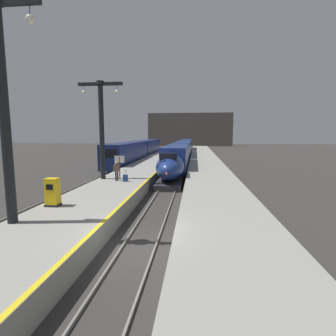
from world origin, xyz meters
TOP-DOWN VIEW (x-y plane):
  - ground_plane at (0.00, 0.00)m, footprint 260.00×260.00m
  - platform_left at (-4.05, 24.75)m, footprint 4.80×110.00m
  - platform_right at (4.05, 24.75)m, footprint 4.80×110.00m
  - platform_left_safety_stripe at (-1.77, 24.75)m, footprint 0.20×107.80m
  - rail_main_left at (-0.75, 27.50)m, footprint 0.08×110.00m
  - rail_main_right at (0.75, 27.50)m, footprint 0.08×110.00m
  - rail_secondary_left at (-8.85, 27.50)m, footprint 0.08×110.00m
  - rail_secondary_right at (-7.35, 27.50)m, footprint 0.08×110.00m
  - highspeed_train_main at (0.00, 39.47)m, footprint 2.92×56.91m
  - regional_train_adjacent at (-8.10, 38.39)m, footprint 2.85×36.60m
  - station_column_near at (-5.90, 0.26)m, footprint 4.00×0.68m
  - station_column_mid at (-5.90, 12.22)m, footprint 4.00×0.68m
  - passenger_near_edge at (-4.36, 11.37)m, footprint 0.43×0.43m
  - rolling_suitcase at (-3.49, 11.05)m, footprint 0.40×0.22m
  - ticket_machine_yellow at (-5.55, 3.12)m, footprint 0.76×0.62m
  - departure_info_board at (-4.40, 12.42)m, footprint 0.90×0.10m
  - terminus_back_wall at (0.00, 102.00)m, footprint 36.00×2.00m

SIDE VIEW (x-z plane):
  - ground_plane at x=0.00m, z-range 0.00..0.00m
  - rail_main_left at x=-0.75m, z-range 0.00..0.12m
  - rail_main_right at x=0.75m, z-range 0.00..0.12m
  - rail_secondary_left at x=-8.85m, z-range 0.00..0.12m
  - rail_secondary_right at x=-7.35m, z-range 0.00..0.12m
  - platform_left at x=-4.05m, z-range 0.00..1.05m
  - platform_right at x=4.05m, z-range 0.00..1.05m
  - platform_left_safety_stripe at x=-1.77m, z-range 1.05..1.06m
  - rolling_suitcase at x=-3.49m, z-range 0.86..1.85m
  - ticket_machine_yellow at x=-5.55m, z-range 0.99..2.59m
  - highspeed_train_main at x=0.00m, z-range 0.16..3.76m
  - passenger_near_edge at x=-4.36m, z-range 1.19..2.88m
  - regional_train_adjacent at x=-8.10m, z-range 0.23..4.03m
  - departure_info_board at x=-4.40m, z-range 1.50..3.62m
  - station_column_mid at x=-5.90m, z-range 1.97..10.65m
  - station_column_near at x=-5.90m, z-range 2.00..11.76m
  - terminus_back_wall at x=0.00m, z-range 0.00..14.00m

